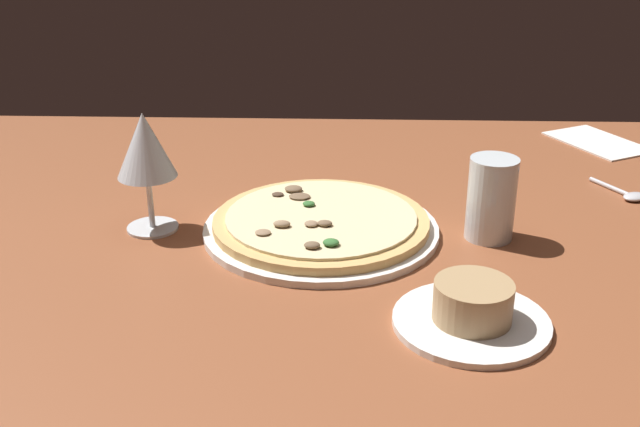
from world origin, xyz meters
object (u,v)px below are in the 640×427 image
object	(u,v)px
wine_glass_far	(145,149)
spoon	(628,194)
pizza_main	(319,224)
water_glass	(491,204)
ramekin_on_saucer	(472,310)
paper_menu	(598,142)

from	to	relation	value
wine_glass_far	spoon	xyz separation A→B (cm)	(-69.88, -14.12, -11.23)
pizza_main	water_glass	bearing A→B (deg)	178.34
ramekin_on_saucer	paper_menu	distance (cm)	71.85
wine_glass_far	water_glass	size ratio (longest dim) A/B	1.48
pizza_main	wine_glass_far	distance (cm)	25.38
pizza_main	paper_menu	world-z (taller)	pizza_main
paper_menu	water_glass	bearing A→B (deg)	29.04
pizza_main	water_glass	world-z (taller)	water_glass
ramekin_on_saucer	spoon	size ratio (longest dim) A/B	1.70
pizza_main	spoon	distance (cm)	48.97
pizza_main	paper_menu	size ratio (longest dim) A/B	1.81
ramekin_on_saucer	spoon	distance (cm)	47.90
water_glass	spoon	world-z (taller)	water_glass
pizza_main	paper_menu	distance (cm)	64.43
paper_menu	wine_glass_far	bearing A→B (deg)	1.00
water_glass	spoon	xyz separation A→B (cm)	(-23.81, -15.20, -4.37)
pizza_main	spoon	bearing A→B (deg)	-162.73
wine_glass_far	spoon	distance (cm)	72.17
ramekin_on_saucer	wine_glass_far	size ratio (longest dim) A/B	1.03
water_glass	paper_menu	bearing A→B (deg)	-123.02
water_glass	spoon	bearing A→B (deg)	-147.45
paper_menu	spoon	distance (cm)	26.43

